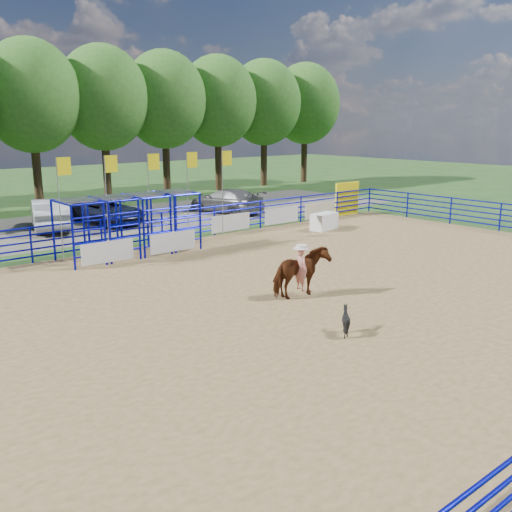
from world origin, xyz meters
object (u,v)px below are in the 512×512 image
announcer_table (324,221)px  car_d (226,201)px  calf (346,320)px  car_b (50,214)px  horse_and_rider (301,270)px  car_c (108,211)px

announcer_table → car_d: car_d is taller
car_d → calf: bearing=50.8°
announcer_table → car_b: car_b is taller
horse_and_rider → announcer_table: bearing=39.9°
horse_and_rider → calf: horse_and_rider is taller
announcer_table → calf: bearing=-134.4°
announcer_table → car_b: (-10.99, 9.32, 0.37)m
announcer_table → calf: announcer_table is taller
announcer_table → horse_and_rider: 12.09m
horse_and_rider → car_b: horse_and_rider is taller
car_b → car_d: car_b is taller
car_b → horse_and_rider: bearing=112.2°
car_d → announcer_table: bearing=82.2°
horse_and_rider → car_d: horse_and_rider is taller
horse_and_rider → calf: bearing=-113.9°
car_c → car_d: size_ratio=0.96×
horse_and_rider → car_d: (8.87, 15.75, -0.16)m
car_c → car_d: (7.40, -1.16, 0.06)m
announcer_table → car_b: bearing=139.7°
announcer_table → car_c: 12.04m
car_b → announcer_table: bearing=156.1°
announcer_table → car_d: (-0.40, 8.01, 0.30)m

